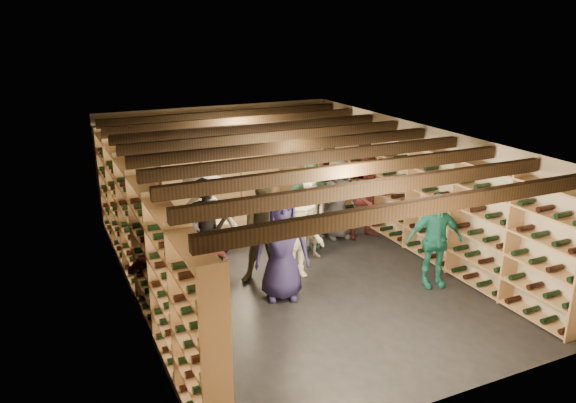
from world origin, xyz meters
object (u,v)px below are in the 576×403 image
(crate_loose, at_px, (314,229))
(person_11, at_px, (311,201))
(person_8, at_px, (370,198))
(person_10, at_px, (309,203))
(person_6, at_px, (282,246))
(person_2, at_px, (267,230))
(person_5, at_px, (177,263))
(person_4, at_px, (434,240))
(person_0, at_px, (187,275))
(person_12, at_px, (338,198))
(person_9, at_px, (204,218))
(crate_stack_left, at_px, (246,226))
(person_3, at_px, (299,236))
(crate_stack_right, at_px, (223,233))
(person_1, at_px, (208,235))
(person_7, at_px, (312,219))

(crate_loose, distance_m, person_11, 0.73)
(person_8, height_order, person_10, person_10)
(crate_loose, relative_size, person_6, 0.28)
(person_2, xyz_separation_m, person_5, (-1.63, -0.38, -0.14))
(crate_loose, xyz_separation_m, person_4, (0.68, -2.97, 0.72))
(person_5, bearing_deg, person_2, 13.44)
(person_0, bearing_deg, crate_loose, 22.65)
(person_4, bearing_deg, person_12, 114.76)
(crate_loose, height_order, person_6, person_6)
(person_2, relative_size, person_5, 1.17)
(person_9, height_order, person_11, person_9)
(crate_loose, bearing_deg, crate_stack_left, 175.59)
(person_6, bearing_deg, crate_loose, 70.86)
(person_8, bearing_deg, person_3, -151.54)
(person_10, bearing_deg, crate_stack_left, 146.73)
(crate_stack_right, distance_m, person_1, 1.96)
(person_12, bearing_deg, person_9, -169.48)
(person_4, bearing_deg, person_6, -177.93)
(person_5, bearing_deg, person_1, 39.76)
(person_6, distance_m, person_10, 2.16)
(person_10, distance_m, person_11, 0.56)
(person_1, height_order, person_2, person_1)
(crate_stack_left, height_order, person_11, person_11)
(crate_stack_left, relative_size, person_1, 0.36)
(person_7, relative_size, person_9, 0.83)
(person_8, distance_m, person_9, 3.43)
(person_0, bearing_deg, crate_stack_right, 47.26)
(crate_loose, xyz_separation_m, person_6, (-1.78, -2.31, 0.80))
(crate_loose, relative_size, person_11, 0.32)
(person_10, relative_size, person_12, 1.07)
(person_7, bearing_deg, person_11, 43.28)
(crate_loose, distance_m, person_10, 1.11)
(person_9, xyz_separation_m, person_12, (2.87, 0.28, -0.09))
(person_0, relative_size, person_9, 0.90)
(person_2, height_order, person_12, person_2)
(person_2, xyz_separation_m, person_7, (1.11, 0.55, -0.16))
(person_6, xyz_separation_m, person_8, (2.67, 1.61, -0.03))
(crate_loose, height_order, person_1, person_1)
(person_4, distance_m, person_10, 2.61)
(person_1, relative_size, person_11, 1.21)
(person_0, relative_size, person_4, 1.03)
(person_7, bearing_deg, crate_stack_right, 115.16)
(person_6, height_order, person_12, person_6)
(person_10, bearing_deg, crate_loose, 56.67)
(person_0, relative_size, person_10, 0.93)
(crate_loose, xyz_separation_m, person_12, (0.33, -0.40, 0.75))
(person_0, xyz_separation_m, person_4, (4.07, -0.36, -0.03))
(person_7, bearing_deg, person_6, -154.24)
(person_10, bearing_deg, person_11, 60.93)
(crate_stack_right, relative_size, person_2, 0.31)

